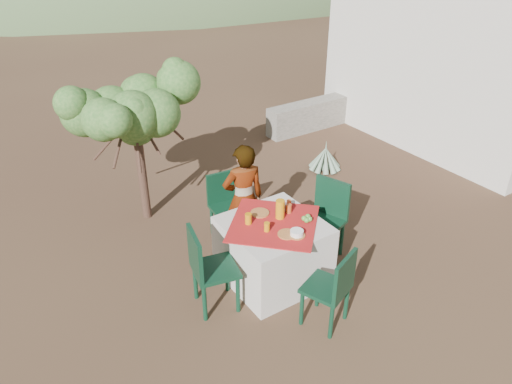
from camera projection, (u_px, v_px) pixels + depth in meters
ground at (277, 281)px, 5.79m from camera, size 160.00×160.00×0.00m
table at (273, 251)px, 5.67m from camera, size 1.30×1.30×0.76m
chair_far at (225, 202)px, 6.41m from camera, size 0.44×0.44×0.87m
chair_near at (333, 287)px, 4.95m from camera, size 0.54×0.54×0.90m
chair_left at (207, 267)px, 5.16m from camera, size 0.54×0.54×0.97m
chair_right at (326, 216)px, 6.01m from camera, size 0.58×0.58×0.99m
person at (243, 199)px, 6.03m from camera, size 0.58×0.45×1.42m
shrub_tree at (138, 116)px, 6.36m from camera, size 1.58×1.55×1.86m
agave at (325, 159)px, 8.18m from camera, size 0.53×0.54×0.57m
guesthouse at (472, 52)px, 9.04m from camera, size 3.20×4.20×3.00m
stone_wall at (325, 112)px, 9.85m from camera, size 2.60×0.35×0.55m
plate_far at (260, 213)px, 5.65m from camera, size 0.22×0.22×0.01m
plate_near at (287, 234)px, 5.28m from camera, size 0.21×0.21×0.01m
glass_far at (248, 219)px, 5.44m from camera, size 0.08×0.08×0.12m
glass_near at (267, 227)px, 5.32m from camera, size 0.06×0.06×0.10m
juice_pitcher at (280, 209)px, 5.52m from camera, size 0.10×0.10×0.22m
bowl_plate at (297, 235)px, 5.26m from camera, size 0.18×0.18×0.01m
white_bowl at (297, 233)px, 5.25m from camera, size 0.14×0.14×0.05m
jar_left at (289, 208)px, 5.64m from camera, size 0.07×0.07×0.10m
jar_right at (289, 203)px, 5.76m from camera, size 0.05×0.05×0.08m
napkin_holder at (284, 208)px, 5.66m from camera, size 0.08×0.06×0.09m
fruit_cluster at (307, 219)px, 5.50m from camera, size 0.12×0.11×0.06m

